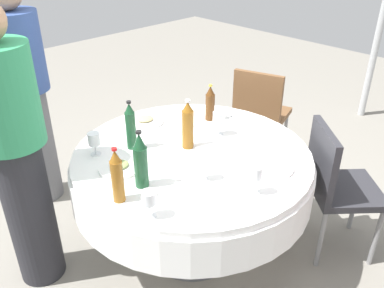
{
  "coord_description": "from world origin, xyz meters",
  "views": [
    {
      "loc": [
        1.41,
        1.44,
        1.93
      ],
      "look_at": [
        0.0,
        0.0,
        0.8
      ],
      "focal_mm": 38.27,
      "sensor_mm": 36.0,
      "label": 1
    }
  ],
  "objects": [
    {
      "name": "bottle_amber_left",
      "position": [
        -0.03,
        -0.06,
        0.88
      ],
      "size": [
        0.07,
        0.07,
        0.3
      ],
      "color": "#8C5619",
      "rests_on": "dining_table"
    },
    {
      "name": "person_east",
      "position": [
        0.39,
        -1.24,
        0.85
      ],
      "size": [
        0.34,
        0.34,
        1.62
      ],
      "rotation": [
        0.0,
        0.0,
        3.45
      ],
      "color": "slate",
      "rests_on": "ground_plane"
    },
    {
      "name": "folded_napkin",
      "position": [
        -0.07,
        0.09,
        0.75
      ],
      "size": [
        0.18,
        0.18,
        0.02
      ],
      "primitive_type": "cube",
      "rotation": [
        0.0,
        0.0,
        -0.33
      ],
      "color": "white",
      "rests_on": "dining_table"
    },
    {
      "name": "wine_glass_near",
      "position": [
        0.53,
        0.27,
        0.84
      ],
      "size": [
        0.07,
        0.07,
        0.14
      ],
      "color": "white",
      "rests_on": "dining_table"
    },
    {
      "name": "chair_south",
      "position": [
        -0.64,
        0.58,
        0.52
      ],
      "size": [
        0.57,
        0.57,
        0.87
      ],
      "rotation": [
        0.0,
        0.0,
        0.83
      ],
      "color": "#2D2D33",
      "rests_on": "ground_plane"
    },
    {
      "name": "dining_table",
      "position": [
        0.0,
        0.0,
        0.59
      ],
      "size": [
        1.4,
        1.4,
        0.74
      ],
      "color": "white",
      "rests_on": "ground_plane"
    },
    {
      "name": "ground_plane",
      "position": [
        0.0,
        0.0,
        0.0
      ],
      "size": [
        10.0,
        10.0,
        0.0
      ],
      "primitive_type": "plane",
      "color": "gray"
    },
    {
      "name": "wine_glass_south",
      "position": [
        -0.27,
        -0.04,
        0.85
      ],
      "size": [
        0.07,
        0.07,
        0.15
      ],
      "color": "white",
      "rests_on": "dining_table"
    },
    {
      "name": "plate_rear",
      "position": [
        -0.05,
        -0.49,
        0.75
      ],
      "size": [
        0.24,
        0.24,
        0.04
      ],
      "color": "white",
      "rests_on": "dining_table"
    },
    {
      "name": "plate_mid",
      "position": [
        -0.19,
        0.43,
        0.75
      ],
      "size": [
        0.22,
        0.22,
        0.02
      ],
      "color": "white",
      "rests_on": "dining_table"
    },
    {
      "name": "bottle_amber_far",
      "position": [
        0.56,
        0.08,
        0.87
      ],
      "size": [
        0.06,
        0.06,
        0.29
      ],
      "color": "#8C5619",
      "rests_on": "dining_table"
    },
    {
      "name": "chair_west",
      "position": [
        -1.15,
        -0.37,
        0.52
      ],
      "size": [
        0.5,
        0.5,
        0.87
      ],
      "rotation": [
        0.0,
        0.0,
        1.88
      ],
      "color": "brown",
      "rests_on": "ground_plane"
    },
    {
      "name": "bottle_brown_east",
      "position": [
        -0.39,
        -0.23,
        0.85
      ],
      "size": [
        0.06,
        0.06,
        0.25
      ],
      "color": "#593314",
      "rests_on": "dining_table"
    },
    {
      "name": "wine_glass_west",
      "position": [
        0.15,
        0.23,
        0.85
      ],
      "size": [
        0.06,
        0.06,
        0.15
      ],
      "color": "white",
      "rests_on": "dining_table"
    },
    {
      "name": "spoon_left",
      "position": [
        -0.44,
        0.33,
        0.74
      ],
      "size": [
        0.17,
        0.1,
        0.0
      ],
      "primitive_type": "cube",
      "rotation": [
        0.0,
        0.0,
        0.47
      ],
      "color": "silver",
      "rests_on": "dining_table"
    },
    {
      "name": "fork_north",
      "position": [
        -0.53,
        -0.09,
        0.74
      ],
      "size": [
        0.04,
        0.18,
        0.0
      ],
      "primitive_type": "cube",
      "rotation": [
        0.0,
        0.0,
        4.83
      ],
      "color": "silver",
      "rests_on": "dining_table"
    },
    {
      "name": "knife_east",
      "position": [
        -0.23,
        -0.21,
        0.74
      ],
      "size": [
        0.06,
        0.18,
        0.0
      ],
      "primitive_type": "cube",
      "rotation": [
        0.0,
        0.0,
        4.45
      ],
      "color": "silver",
      "rests_on": "dining_table"
    },
    {
      "name": "bottle_dark_green_north",
      "position": [
        0.41,
        0.06,
        0.88
      ],
      "size": [
        0.07,
        0.07,
        0.31
      ],
      "color": "#194728",
      "rests_on": "dining_table"
    },
    {
      "name": "wine_glass_left",
      "position": [
        0.4,
        -0.37,
        0.83
      ],
      "size": [
        0.07,
        0.07,
        0.13
      ],
      "color": "white",
      "rests_on": "dining_table"
    },
    {
      "name": "person_far",
      "position": [
        0.79,
        -0.5,
        0.85
      ],
      "size": [
        0.34,
        0.34,
        1.62
      ],
      "rotation": [
        0.0,
        0.0,
        4.14
      ],
      "color": "#26262B",
      "rests_on": "ground_plane"
    },
    {
      "name": "wine_glass_outer",
      "position": [
        0.06,
        0.49,
        0.85
      ],
      "size": [
        0.06,
        0.06,
        0.15
      ],
      "color": "white",
      "rests_on": "dining_table"
    },
    {
      "name": "plate_near",
      "position": [
        0.4,
        -0.15,
        0.75
      ],
      "size": [
        0.23,
        0.23,
        0.04
      ],
      "color": "white",
      "rests_on": "dining_table"
    },
    {
      "name": "bottle_dark_green_outer",
      "position": [
        0.21,
        -0.28,
        0.88
      ],
      "size": [
        0.06,
        0.06,
        0.29
      ],
      "color": "#194728",
      "rests_on": "dining_table"
    }
  ]
}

